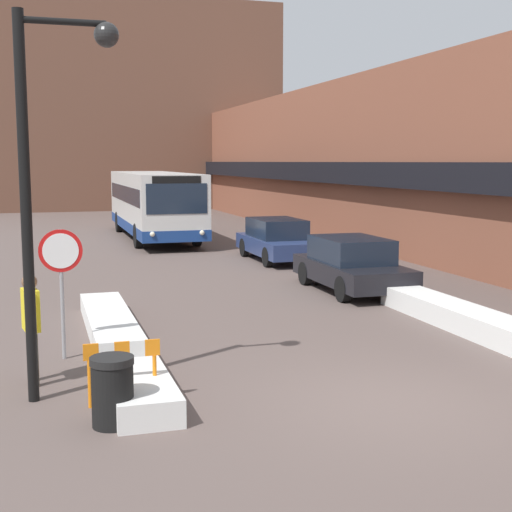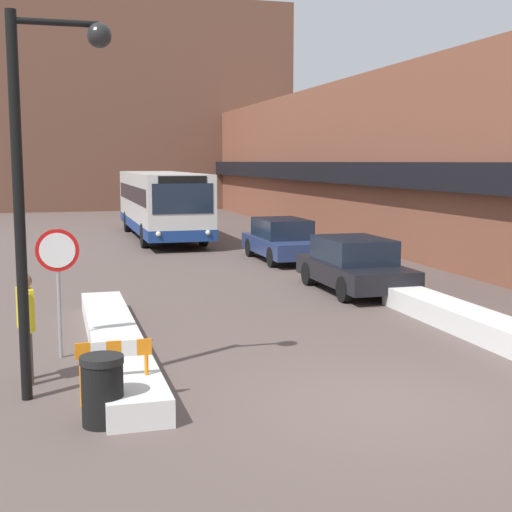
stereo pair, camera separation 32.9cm
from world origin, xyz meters
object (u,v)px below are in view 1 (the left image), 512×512
object	(u,v)px
stop_sign	(61,265)
construction_barricade	(122,360)
city_bus	(154,203)
parked_car_front	(352,264)
pedestrian	(31,318)
street_lamp	(47,160)
trash_bin	(113,391)
parked_car_middle	(277,240)

from	to	relation	value
stop_sign	construction_barricade	bearing A→B (deg)	-75.10
city_bus	construction_barricade	size ratio (longest dim) A/B	10.53
city_bus	stop_sign	bearing A→B (deg)	-103.46
parked_car_front	pedestrian	size ratio (longest dim) A/B	2.42
street_lamp	pedestrian	xyz separation A→B (m)	(-0.32, 0.85, -2.47)
city_bus	parked_car_front	xyz separation A→B (m)	(3.06, -15.01, -0.91)
construction_barricade	pedestrian	bearing A→B (deg)	131.90
parked_car_front	construction_barricade	size ratio (longest dim) A/B	3.89
pedestrian	construction_barricade	distance (m)	1.92
street_lamp	pedestrian	size ratio (longest dim) A/B	3.17
stop_sign	city_bus	bearing A→B (deg)	76.54
pedestrian	trash_bin	size ratio (longest dim) A/B	1.87
parked_car_front	construction_barricade	xyz separation A→B (m)	(-7.04, -7.47, -0.07)
parked_car_middle	stop_sign	xyz separation A→B (m)	(-7.78, -11.06, 0.95)
city_bus	construction_barricade	distance (m)	22.85
stop_sign	street_lamp	bearing A→B (deg)	-95.27
pedestrian	street_lamp	bearing A→B (deg)	10.65
parked_car_middle	street_lamp	size ratio (longest dim) A/B	0.81
construction_barricade	city_bus	bearing A→B (deg)	79.94
parked_car_front	trash_bin	distance (m)	11.02
city_bus	trash_bin	bearing A→B (deg)	-100.24
city_bus	parked_car_front	world-z (taller)	city_bus
stop_sign	pedestrian	bearing A→B (deg)	-111.12
city_bus	pedestrian	size ratio (longest dim) A/B	6.54
street_lamp	trash_bin	xyz separation A→B (m)	(0.71, -1.37, -3.06)
stop_sign	trash_bin	world-z (taller)	stop_sign
city_bus	stop_sign	distance (m)	20.28
street_lamp	pedestrian	distance (m)	2.63
city_bus	stop_sign	world-z (taller)	city_bus
parked_car_front	pedestrian	distance (m)	10.29
parked_car_front	parked_car_middle	bearing A→B (deg)	90.00
stop_sign	construction_barricade	distance (m)	3.03
trash_bin	construction_barricade	xyz separation A→B (m)	(0.22, 0.81, 0.19)
parked_car_front	stop_sign	xyz separation A→B (m)	(-7.78, -4.71, 0.96)
parked_car_front	construction_barricade	distance (m)	10.26
city_bus	parked_car_middle	world-z (taller)	city_bus
parked_car_front	parked_car_middle	xyz separation A→B (m)	(-0.00, 6.35, 0.01)
city_bus	trash_bin	xyz separation A→B (m)	(-4.21, -23.29, -1.17)
city_bus	parked_car_middle	distance (m)	9.23
street_lamp	trash_bin	world-z (taller)	street_lamp
parked_car_front	pedestrian	xyz separation A→B (m)	(-8.30, -6.07, 0.33)
city_bus	parked_car_front	distance (m)	15.35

